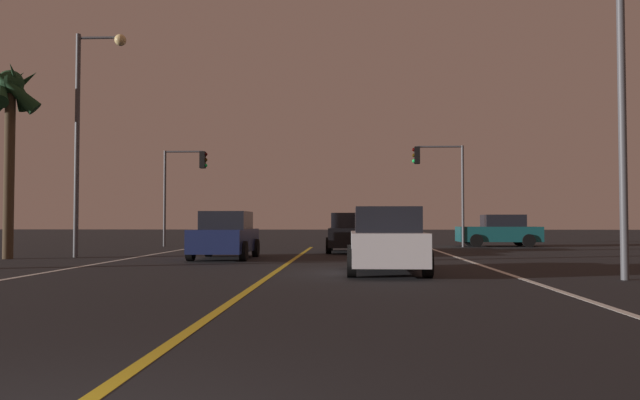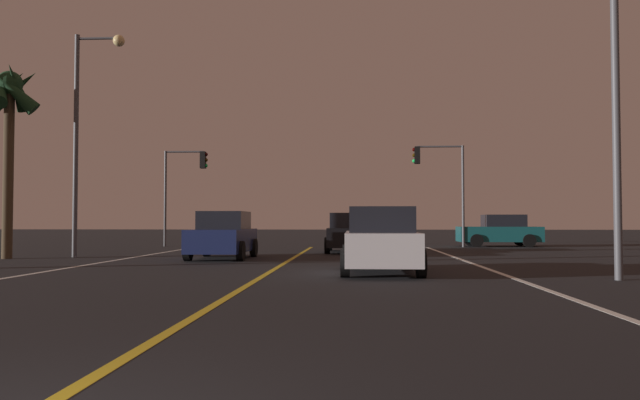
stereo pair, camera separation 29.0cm
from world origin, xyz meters
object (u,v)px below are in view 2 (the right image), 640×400
object	(u,v)px
car_oncoming	(223,236)
palm_tree_left_mid	(9,101)
traffic_light_near_right	(439,172)
car_crossing_side	(500,231)
street_lamp_left_mid	(87,117)
street_lamp_right_near	(588,45)
car_ahead_far	(349,233)
car_lead_same_lane	(381,241)
traffic_light_near_left	(186,176)

from	to	relation	value
car_oncoming	palm_tree_left_mid	bearing A→B (deg)	-86.15
traffic_light_near_right	car_crossing_side	bearing A→B (deg)	-164.90
traffic_light_near_right	car_oncoming	bearing A→B (deg)	49.28
car_oncoming	street_lamp_left_mid	bearing A→B (deg)	-95.97
car_crossing_side	street_lamp_right_near	bearing A→B (deg)	82.91
car_ahead_far	car_lead_same_lane	world-z (taller)	same
traffic_light_near_left	street_lamp_left_mid	distance (m)	10.23
traffic_light_near_right	street_lamp_right_near	bearing A→B (deg)	93.03
street_lamp_left_mid	car_crossing_side	bearing A→B (deg)	31.60
car_ahead_far	traffic_light_near_right	world-z (taller)	traffic_light_near_right
car_oncoming	street_lamp_right_near	world-z (taller)	street_lamp_right_near
car_oncoming	traffic_light_near_left	world-z (taller)	traffic_light_near_left
traffic_light_near_right	car_lead_same_lane	bearing A→B (deg)	77.26
car_ahead_far	street_lamp_right_near	bearing A→B (deg)	-155.85
car_crossing_side	car_lead_same_lane	world-z (taller)	same
car_ahead_far	traffic_light_near_right	size ratio (longest dim) A/B	0.81
street_lamp_left_mid	car_oncoming	bearing A→B (deg)	-5.97
street_lamp_left_mid	car_lead_same_lane	bearing A→B (deg)	-31.32
car_lead_same_lane	street_lamp_right_near	bearing A→B (deg)	-109.26
car_crossing_side	car_lead_same_lane	size ratio (longest dim) A/B	1.00
car_ahead_far	palm_tree_left_mid	world-z (taller)	palm_tree_left_mid
car_oncoming	palm_tree_left_mid	world-z (taller)	palm_tree_left_mid
car_lead_same_lane	car_ahead_far	bearing A→B (deg)	4.75
palm_tree_left_mid	car_crossing_side	bearing A→B (deg)	30.79
street_lamp_right_near	palm_tree_left_mid	size ratio (longest dim) A/B	1.19
car_crossing_side	car_ahead_far	world-z (taller)	same
traffic_light_near_right	street_lamp_left_mid	world-z (taller)	street_lamp_left_mid
car_crossing_side	street_lamp_left_mid	size ratio (longest dim) A/B	0.51
car_crossing_side	traffic_light_near_left	world-z (taller)	traffic_light_near_left
car_ahead_far	street_lamp_right_near	size ratio (longest dim) A/B	0.50
car_lead_same_lane	traffic_light_near_right	xyz separation A→B (m)	(3.76, 16.61, 3.12)
traffic_light_near_right	street_lamp_right_near	distance (m)	18.34
car_crossing_side	car_ahead_far	xyz separation A→B (m)	(-8.01, -6.61, 0.00)
traffic_light_near_left	street_lamp_right_near	distance (m)	23.34
street_lamp_left_mid	car_ahead_far	bearing A→B (deg)	23.94
car_crossing_side	car_oncoming	distance (m)	17.01
traffic_light_near_right	street_lamp_right_near	xyz separation A→B (m)	(0.97, -18.26, 1.46)
car_crossing_side	car_oncoming	size ratio (longest dim) A/B	1.00
car_lead_same_lane	street_lamp_right_near	distance (m)	6.78
street_lamp_right_near	palm_tree_left_mid	distance (m)	19.22
traffic_light_near_right	palm_tree_left_mid	xyz separation A→B (m)	(-16.89, -11.15, 1.73)
street_lamp_right_near	car_lead_same_lane	bearing A→B (deg)	-19.26
street_lamp_right_near	traffic_light_near_left	bearing A→B (deg)	-51.64
car_lead_same_lane	palm_tree_left_mid	bearing A→B (deg)	67.45
traffic_light_near_right	street_lamp_left_mid	size ratio (longest dim) A/B	0.63
car_oncoming	street_lamp_left_mid	distance (m)	6.98
car_ahead_far	traffic_light_near_right	xyz separation A→B (m)	(4.66, 5.71, 3.12)
palm_tree_left_mid	car_oncoming	bearing A→B (deg)	3.85
car_oncoming	car_lead_same_lane	size ratio (longest dim) A/B	1.00
car_ahead_far	traffic_light_near_left	size ratio (longest dim) A/B	0.84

